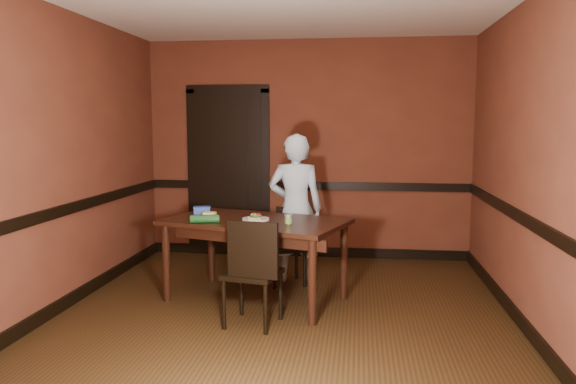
% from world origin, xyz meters
% --- Properties ---
extents(floor, '(4.00, 4.50, 0.01)m').
position_xyz_m(floor, '(0.00, 0.00, 0.00)').
color(floor, black).
rests_on(floor, ground).
extents(wall_back, '(4.00, 0.02, 2.70)m').
position_xyz_m(wall_back, '(0.00, 2.25, 1.35)').
color(wall_back, '#5F2D1C').
rests_on(wall_back, ground).
extents(wall_front, '(4.00, 0.02, 2.70)m').
position_xyz_m(wall_front, '(0.00, -2.25, 1.35)').
color(wall_front, '#5F2D1C').
rests_on(wall_front, ground).
extents(wall_left, '(0.02, 4.50, 2.70)m').
position_xyz_m(wall_left, '(-2.00, 0.00, 1.35)').
color(wall_left, '#5F2D1C').
rests_on(wall_left, ground).
extents(wall_right, '(0.02, 4.50, 2.70)m').
position_xyz_m(wall_right, '(2.00, 0.00, 1.35)').
color(wall_right, '#5F2D1C').
rests_on(wall_right, ground).
extents(dado_back, '(4.00, 0.03, 0.10)m').
position_xyz_m(dado_back, '(0.00, 2.23, 0.90)').
color(dado_back, black).
rests_on(dado_back, ground).
extents(dado_left, '(0.03, 4.50, 0.10)m').
position_xyz_m(dado_left, '(-1.99, 0.00, 0.90)').
color(dado_left, black).
rests_on(dado_left, ground).
extents(dado_right, '(0.03, 4.50, 0.10)m').
position_xyz_m(dado_right, '(1.99, 0.00, 0.90)').
color(dado_right, black).
rests_on(dado_right, ground).
extents(baseboard_back, '(4.00, 0.03, 0.12)m').
position_xyz_m(baseboard_back, '(0.00, 2.23, 0.06)').
color(baseboard_back, black).
rests_on(baseboard_back, ground).
extents(baseboard_left, '(0.03, 4.50, 0.12)m').
position_xyz_m(baseboard_left, '(-1.99, 0.00, 0.06)').
color(baseboard_left, black).
rests_on(baseboard_left, ground).
extents(baseboard_right, '(0.03, 4.50, 0.12)m').
position_xyz_m(baseboard_right, '(1.99, 0.00, 0.06)').
color(baseboard_right, black).
rests_on(baseboard_right, ground).
extents(door, '(1.05, 0.07, 2.20)m').
position_xyz_m(door, '(-1.00, 2.22, 1.09)').
color(door, black).
rests_on(door, ground).
extents(dining_table, '(1.87, 1.40, 0.78)m').
position_xyz_m(dining_table, '(-0.32, 0.41, 0.39)').
color(dining_table, black).
rests_on(dining_table, floor).
extents(chair_far, '(0.49, 0.49, 0.81)m').
position_xyz_m(chair_far, '(-0.10, 0.97, 0.40)').
color(chair_far, black).
rests_on(chair_far, floor).
extents(chair_near, '(0.50, 0.50, 0.91)m').
position_xyz_m(chair_near, '(-0.22, -0.25, 0.45)').
color(chair_near, black).
rests_on(chair_near, floor).
extents(person, '(0.58, 0.39, 1.57)m').
position_xyz_m(person, '(-0.02, 1.11, 0.78)').
color(person, silver).
rests_on(person, floor).
extents(sandwich_plate, '(0.26, 0.26, 0.06)m').
position_xyz_m(sandwich_plate, '(-0.31, 0.38, 0.80)').
color(sandwich_plate, white).
rests_on(sandwich_plate, dining_table).
extents(sauce_jar, '(0.07, 0.07, 0.08)m').
position_xyz_m(sauce_jar, '(0.02, 0.23, 0.82)').
color(sauce_jar, '#64933D').
rests_on(sauce_jar, dining_table).
extents(cheese_saucer, '(0.16, 0.16, 0.05)m').
position_xyz_m(cheese_saucer, '(-0.78, 0.49, 0.80)').
color(cheese_saucer, white).
rests_on(cheese_saucer, dining_table).
extents(food_tub, '(0.19, 0.15, 0.07)m').
position_xyz_m(food_tub, '(-0.91, 0.68, 0.81)').
color(food_tub, blue).
rests_on(food_tub, dining_table).
extents(wrapped_veg, '(0.27, 0.13, 0.07)m').
position_xyz_m(wrapped_veg, '(-0.74, 0.17, 0.81)').
color(wrapped_veg, '#174B1C').
rests_on(wrapped_veg, dining_table).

